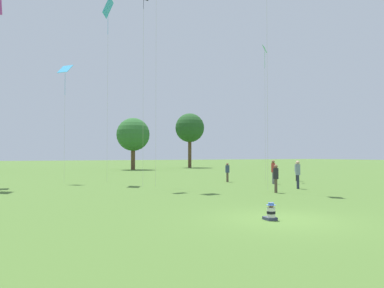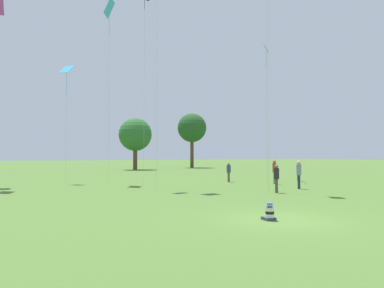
# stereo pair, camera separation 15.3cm
# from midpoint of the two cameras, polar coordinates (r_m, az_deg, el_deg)

# --- Properties ---
(ground_plane) EXTENTS (300.00, 300.00, 0.00)m
(ground_plane) POSITION_cam_midpoint_polar(r_m,az_deg,el_deg) (13.33, 13.63, -11.15)
(ground_plane) COLOR #4C702D
(seated_toddler) EXTENTS (0.40, 0.48, 0.60)m
(seated_toddler) POSITION_cam_midpoint_polar(r_m,az_deg,el_deg) (13.10, 12.06, -10.19)
(seated_toddler) COLOR #383D56
(seated_toddler) RESTS_ON ground
(person_standing_0) EXTENTS (0.44, 0.44, 1.65)m
(person_standing_0) POSITION_cam_midpoint_polar(r_m,az_deg,el_deg) (22.44, 12.94, -4.75)
(person_standing_0) COLOR brown
(person_standing_0) RESTS_ON ground
(person_standing_1) EXTENTS (0.43, 0.43, 1.83)m
(person_standing_1) POSITION_cam_midpoint_polar(r_m,az_deg,el_deg) (25.43, 16.14, -4.08)
(person_standing_1) COLOR #282D42
(person_standing_1) RESTS_ON ground
(person_standing_2) EXTENTS (0.49, 0.49, 1.62)m
(person_standing_2) POSITION_cam_midpoint_polar(r_m,az_deg,el_deg) (33.02, 16.04, -3.79)
(person_standing_2) COLOR black
(person_standing_2) RESTS_ON ground
(person_standing_3) EXTENTS (0.37, 0.37, 1.57)m
(person_standing_3) POSITION_cam_midpoint_polar(r_m,az_deg,el_deg) (30.81, 5.75, -4.06)
(person_standing_3) COLOR brown
(person_standing_3) RESTS_ON ground
(person_standing_4) EXTENTS (0.41, 0.41, 1.82)m
(person_standing_4) POSITION_cam_midpoint_polar(r_m,az_deg,el_deg) (29.27, 12.59, -3.78)
(person_standing_4) COLOR slate
(person_standing_4) RESTS_ON ground
(kite_0) EXTENTS (0.94, 0.45, 13.92)m
(kite_0) POSITION_cam_midpoint_polar(r_m,az_deg,el_deg) (27.94, -7.09, 20.77)
(kite_0) COLOR #1E2328
(kite_0) RESTS_ON ground
(kite_1) EXTENTS (0.74, 0.69, 11.83)m
(kite_1) POSITION_cam_midpoint_polar(r_m,az_deg,el_deg) (34.18, 11.37, 12.88)
(kite_1) COLOR green
(kite_1) RESTS_ON ground
(kite_4) EXTENTS (1.20, 1.57, 14.91)m
(kite_4) POSITION_cam_midpoint_polar(r_m,az_deg,el_deg) (33.07, -12.35, 19.14)
(kite_4) COLOR #339EDB
(kite_4) RESTS_ON ground
(kite_9) EXTENTS (1.27, 1.30, 9.57)m
(kite_9) POSITION_cam_midpoint_polar(r_m,az_deg,el_deg) (32.61, -18.43, 10.33)
(kite_9) COLOR #339EDB
(kite_9) RESTS_ON ground
(distant_tree_0) EXTENTS (5.10, 5.10, 9.59)m
(distant_tree_0) POSITION_cam_midpoint_polar(r_m,az_deg,el_deg) (66.11, 0.06, 2.43)
(distant_tree_0) COLOR brown
(distant_tree_0) RESTS_ON ground
(distant_tree_1) EXTENTS (5.00, 5.00, 7.83)m
(distant_tree_1) POSITION_cam_midpoint_polar(r_m,az_deg,el_deg) (57.27, -8.56, 1.41)
(distant_tree_1) COLOR brown
(distant_tree_1) RESTS_ON ground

